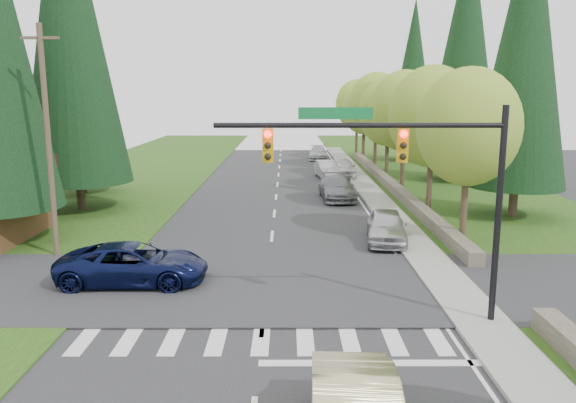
{
  "coord_description": "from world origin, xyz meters",
  "views": [
    {
      "loc": [
        0.77,
        -12.16,
        7.11
      ],
      "look_at": [
        0.81,
        10.28,
        2.8
      ],
      "focal_mm": 35.0,
      "sensor_mm": 36.0,
      "label": 1
    }
  ],
  "objects_px": {
    "suv_navy": "(134,264)",
    "parked_car_d": "(343,168)",
    "parked_car_e": "(318,153)",
    "parked_car_a": "(386,226)",
    "parked_car_b": "(337,188)",
    "parked_car_c": "(327,169)"
  },
  "relations": [
    {
      "from": "suv_navy",
      "to": "parked_car_d",
      "type": "xyz_separation_m",
      "value": [
        10.65,
        27.76,
        0.05
      ]
    },
    {
      "from": "parked_car_d",
      "to": "parked_car_e",
      "type": "relative_size",
      "value": 0.98
    },
    {
      "from": "parked_car_a",
      "to": "parked_car_e",
      "type": "xyz_separation_m",
      "value": [
        -1.4,
        34.99,
        -0.08
      ]
    },
    {
      "from": "suv_navy",
      "to": "parked_car_b",
      "type": "relative_size",
      "value": 1.04
    },
    {
      "from": "parked_car_e",
      "to": "parked_car_d",
      "type": "bearing_deg",
      "value": -80.85
    },
    {
      "from": "parked_car_a",
      "to": "parked_car_d",
      "type": "bearing_deg",
      "value": 97.27
    },
    {
      "from": "parked_car_b",
      "to": "parked_car_d",
      "type": "bearing_deg",
      "value": 79.77
    },
    {
      "from": "parked_car_e",
      "to": "parked_car_c",
      "type": "bearing_deg",
      "value": -86.84
    },
    {
      "from": "parked_car_b",
      "to": "parked_car_e",
      "type": "xyz_separation_m",
      "value": [
        0.0,
        23.62,
        -0.07
      ]
    },
    {
      "from": "suv_navy",
      "to": "parked_car_a",
      "type": "xyz_separation_m",
      "value": [
        10.65,
        6.09,
        0.01
      ]
    },
    {
      "from": "parked_car_a",
      "to": "parked_car_e",
      "type": "relative_size",
      "value": 0.94
    },
    {
      "from": "suv_navy",
      "to": "parked_car_a",
      "type": "distance_m",
      "value": 12.27
    },
    {
      "from": "parked_car_b",
      "to": "parked_car_d",
      "type": "distance_m",
      "value": 10.38
    },
    {
      "from": "suv_navy",
      "to": "parked_car_e",
      "type": "relative_size",
      "value": 1.13
    },
    {
      "from": "parked_car_a",
      "to": "parked_car_c",
      "type": "bearing_deg",
      "value": 101.05
    },
    {
      "from": "parked_car_b",
      "to": "parked_car_d",
      "type": "height_order",
      "value": "parked_car_d"
    },
    {
      "from": "suv_navy",
      "to": "parked_car_c",
      "type": "relative_size",
      "value": 1.24
    },
    {
      "from": "parked_car_d",
      "to": "parked_car_e",
      "type": "height_order",
      "value": "parked_car_d"
    },
    {
      "from": "parked_car_a",
      "to": "parked_car_d",
      "type": "distance_m",
      "value": 21.66
    },
    {
      "from": "parked_car_a",
      "to": "parked_car_e",
      "type": "height_order",
      "value": "parked_car_a"
    },
    {
      "from": "suv_navy",
      "to": "parked_car_d",
      "type": "relative_size",
      "value": 1.15
    },
    {
      "from": "parked_car_a",
      "to": "parked_car_c",
      "type": "distance_m",
      "value": 21.23
    }
  ]
}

